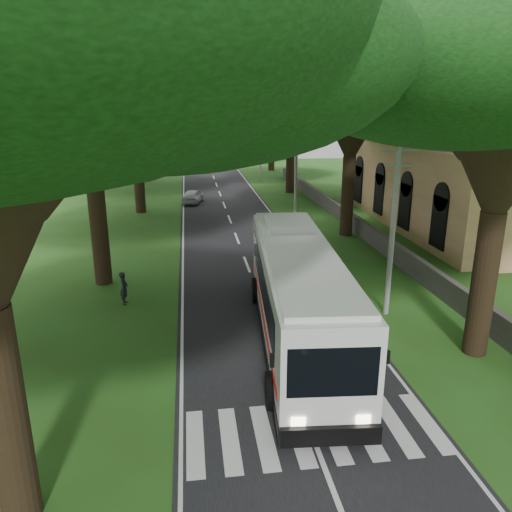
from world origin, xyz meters
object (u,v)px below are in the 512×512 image
pedestrian (124,288)px  distant_car_c (218,160)px  church (468,162)px  distant_car_b (193,165)px  distant_car_a (193,196)px  pole_far (261,146)px  pole_mid (296,168)px  coach_bus (298,292)px  pole_near (393,225)px

pedestrian → distant_car_c: bearing=-7.8°
church → distant_car_c: 45.63m
distant_car_b → pedestrian: (-4.04, -48.86, 0.13)m
church → distant_car_a: bearing=150.2°
church → pole_far: 27.41m
distant_car_a → distant_car_c: size_ratio=0.86×
church → pole_mid: 13.16m
coach_bus → pedestrian: 8.99m
coach_bus → distant_car_a: bearing=101.7°
pole_far → distant_car_c: bearing=102.7°
pole_mid → pole_far: same height
distant_car_c → pedestrian: bearing=91.5°
pedestrian → distant_car_b: bearing=-4.3°
distant_car_b → church: bearing=-47.3°
distant_car_b → pole_far: bearing=-42.3°
coach_bus → distant_car_a: (-3.72, 29.56, -1.46)m
distant_car_c → pedestrian: 55.67m
pole_far → distant_car_c: size_ratio=1.78×
distant_car_a → pole_near: bearing=120.5°
pole_near → distant_car_b: 52.42m
pole_far → distant_car_a: bearing=-123.7°
distant_car_a → distant_car_c: bearing=-84.6°
distant_car_c → church: bearing=120.9°
pole_near → pole_far: size_ratio=1.00×
church → distant_car_b: size_ratio=6.09×
church → distant_car_c: (-16.39, 42.37, -4.23)m
pedestrian → pole_near: bearing=-102.8°
pole_far → distant_car_a: size_ratio=2.08×
pole_near → distant_car_a: bearing=107.0°
pedestrian → coach_bus: bearing=-123.6°
distant_car_b → pedestrian: size_ratio=2.44×
pole_far → church: bearing=-63.2°
pole_near → pedestrian: pole_near is taller
pole_far → coach_bus: pole_far is taller
church → distant_car_a: size_ratio=6.25×
pedestrian → distant_car_a: bearing=-8.0°
pole_mid → distant_car_c: (-4.03, 37.92, -3.50)m
distant_car_c → distant_car_a: bearing=91.6°
pole_near → pedestrian: 12.82m
distant_car_b → distant_car_c: (3.97, 6.23, 0.00)m
pole_far → pedestrian: size_ratio=4.96×
distant_car_a → pedestrian: size_ratio=2.38×
distant_car_b → distant_car_c: size_ratio=0.88×
pole_far → distant_car_a: (-8.39, -12.58, -3.50)m
church → pole_near: size_ratio=3.00×
pole_far → coach_bus: 42.45m
distant_car_c → pedestrian: size_ratio=2.78×
pole_far → pole_near: bearing=-90.0°
coach_bus → distant_car_c: (0.64, 60.06, -1.46)m
church → pedestrian: bearing=-152.5°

